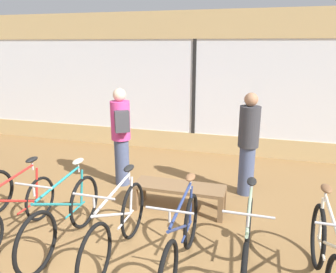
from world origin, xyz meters
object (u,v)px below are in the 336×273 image
(bicycle_center_left, at_px, (64,217))
(bicycle_far_right, at_px, (325,259))
(bicycle_center, at_px, (117,228))
(display_bench, at_px, (179,190))
(bicycle_center_right, at_px, (181,241))
(customer_by_window, at_px, (248,142))
(bicycle_right, at_px, (246,248))
(bicycle_left, at_px, (15,212))
(customer_near_rack, at_px, (121,134))

(bicycle_center_left, bearing_deg, bicycle_far_right, -0.04)
(bicycle_center, distance_m, display_bench, 1.42)
(bicycle_center_right, xyz_separation_m, customer_by_window, (0.58, 2.26, 0.54))
(bicycle_center, bearing_deg, bicycle_right, 1.88)
(bicycle_center, height_order, bicycle_far_right, same)
(display_bench, bearing_deg, bicycle_center, -107.23)
(bicycle_center_right, distance_m, display_bench, 1.42)
(bicycle_left, bearing_deg, bicycle_center, -1.45)
(bicycle_center_right, distance_m, customer_near_rack, 2.65)
(bicycle_center, bearing_deg, bicycle_left, 178.55)
(bicycle_center, bearing_deg, bicycle_center_right, -1.17)
(bicycle_right, height_order, display_bench, bicycle_right)
(customer_near_rack, bearing_deg, customer_by_window, 5.99)
(bicycle_left, height_order, customer_near_rack, customer_near_rack)
(bicycle_center_left, distance_m, bicycle_right, 2.24)
(bicycle_left, distance_m, bicycle_far_right, 3.73)
(display_bench, bearing_deg, bicycle_left, -145.03)
(bicycle_far_right, distance_m, customer_near_rack, 3.69)
(bicycle_center_right, xyz_separation_m, customer_near_rack, (-1.60, 2.03, 0.57))
(display_bench, bearing_deg, bicycle_far_right, -35.24)
(bicycle_center, bearing_deg, customer_by_window, 58.57)
(display_bench, bearing_deg, bicycle_center_right, -74.98)
(bicycle_right, bearing_deg, display_bench, 129.34)
(bicycle_center_left, bearing_deg, bicycle_center_right, -2.55)
(customer_near_rack, relative_size, customer_by_window, 1.01)
(bicycle_center_left, height_order, customer_by_window, customer_by_window)
(bicycle_center_left, bearing_deg, bicycle_right, -0.08)
(bicycle_left, xyz_separation_m, bicycle_center_left, (0.72, 0.02, 0.03))
(bicycle_right, distance_m, customer_by_window, 2.26)
(bicycle_center_left, height_order, bicycle_far_right, bicycle_far_right)
(display_bench, bearing_deg, bicycle_right, -50.66)
(customer_near_rack, bearing_deg, bicycle_center_right, -51.71)
(bicycle_center_right, height_order, bicycle_right, bicycle_right)
(bicycle_left, distance_m, customer_near_rack, 2.16)
(bicycle_left, bearing_deg, bicycle_far_right, 0.20)
(bicycle_center_right, xyz_separation_m, bicycle_right, (0.70, 0.07, 0.01))
(bicycle_center, relative_size, bicycle_center_right, 1.02)
(bicycle_center_right, bearing_deg, bicycle_center, 178.83)
(bicycle_left, distance_m, bicycle_right, 2.96)
(display_bench, relative_size, customer_near_rack, 0.79)
(bicycle_left, relative_size, bicycle_center_right, 0.97)
(bicycle_far_right, relative_size, display_bench, 1.24)
(customer_near_rack, distance_m, customer_by_window, 2.19)
(display_bench, xyz_separation_m, customer_near_rack, (-1.23, 0.66, 0.61))
(customer_near_rack, bearing_deg, display_bench, -28.02)
(bicycle_left, xyz_separation_m, customer_by_window, (2.83, 2.20, 0.55))
(bicycle_center_right, height_order, customer_near_rack, customer_near_rack)
(bicycle_right, bearing_deg, customer_near_rack, 139.57)
(bicycle_center_right, height_order, bicycle_far_right, bicycle_far_right)
(bicycle_left, xyz_separation_m, bicycle_center_right, (2.25, -0.05, 0.01))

